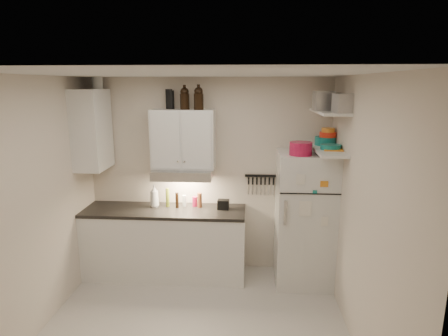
{
  "coord_description": "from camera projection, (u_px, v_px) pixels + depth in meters",
  "views": [
    {
      "loc": [
        0.54,
        -3.36,
        2.51
      ],
      "look_at": [
        0.25,
        0.9,
        1.55
      ],
      "focal_mm": 30.0,
      "sensor_mm": 36.0,
      "label": 1
    }
  ],
  "objects": [
    {
      "name": "knife_strip",
      "position": [
        261.0,
        176.0,
        4.97
      ],
      "size": [
        0.42,
        0.02,
        0.03
      ],
      "primitive_type": "cube",
      "color": "black",
      "rests_on": "back_wall"
    },
    {
      "name": "range_hood",
      "position": [
        183.0,
        173.0,
        4.81
      ],
      "size": [
        0.76,
        0.46,
        0.12
      ],
      "primitive_type": "cube",
      "color": "silver",
      "rests_on": "back_wall"
    },
    {
      "name": "fridge",
      "position": [
        304.0,
        219.0,
        4.72
      ],
      "size": [
        0.7,
        0.68,
        1.7
      ],
      "primitive_type": "cube",
      "color": "silver",
      "rests_on": "floor"
    },
    {
      "name": "soap_bottle",
      "position": [
        154.0,
        195.0,
        4.92
      ],
      "size": [
        0.17,
        0.17,
        0.34
      ],
      "primitive_type": "imported",
      "rotation": [
        0.0,
        0.0,
        0.41
      ],
      "color": "white",
      "rests_on": "countertop"
    },
    {
      "name": "base_cabinet",
      "position": [
        166.0,
        244.0,
        4.97
      ],
      "size": [
        2.1,
        0.6,
        0.88
      ],
      "primitive_type": "cube",
      "color": "white",
      "rests_on": "floor"
    },
    {
      "name": "thermos_a",
      "position": [
        171.0,
        100.0,
        4.72
      ],
      "size": [
        0.1,
        0.1,
        0.23
      ],
      "primitive_type": "cylinder",
      "rotation": [
        0.0,
        0.0,
        -0.26
      ],
      "color": "black",
      "rests_on": "upper_cabinet"
    },
    {
      "name": "clear_bottle",
      "position": [
        184.0,
        201.0,
        4.96
      ],
      "size": [
        0.07,
        0.07,
        0.15
      ],
      "primitive_type": "cylinder",
      "rotation": [
        0.0,
        0.0,
        -0.42
      ],
      "color": "silver",
      "rests_on": "countertop"
    },
    {
      "name": "countertop",
      "position": [
        164.0,
        211.0,
        4.86
      ],
      "size": [
        2.1,
        0.62,
        0.04
      ],
      "primitive_type": "cube",
      "color": "black",
      "rests_on": "base_cabinet"
    },
    {
      "name": "side_cabinet",
      "position": [
        92.0,
        130.0,
        4.69
      ],
      "size": [
        0.33,
        0.55,
        1.0
      ],
      "primitive_type": "cube",
      "color": "white",
      "rests_on": "left_wall"
    },
    {
      "name": "red_jar",
      "position": [
        195.0,
        201.0,
        4.97
      ],
      "size": [
        0.08,
        0.08,
        0.13
      ],
      "primitive_type": "cylinder",
      "rotation": [
        0.0,
        0.0,
        0.32
      ],
      "color": "#A8133C",
      "rests_on": "countertop"
    },
    {
      "name": "shelf_lo",
      "position": [
        327.0,
        150.0,
        4.37
      ],
      "size": [
        0.3,
        0.95,
        0.03
      ],
      "primitive_type": "cube",
      "color": "white",
      "rests_on": "right_wall"
    },
    {
      "name": "vinegar_bottle",
      "position": [
        177.0,
        200.0,
        4.9
      ],
      "size": [
        0.06,
        0.06,
        0.21
      ],
      "primitive_type": "cylinder",
      "rotation": [
        0.0,
        0.0,
        -0.4
      ],
      "color": "black",
      "rests_on": "countertop"
    },
    {
      "name": "thermos_b",
      "position": [
        169.0,
        99.0,
        4.73
      ],
      "size": [
        0.1,
        0.1,
        0.25
      ],
      "primitive_type": "cylinder",
      "rotation": [
        0.0,
        0.0,
        0.15
      ],
      "color": "black",
      "rests_on": "upper_cabinet"
    },
    {
      "name": "left_wall",
      "position": [
        29.0,
        210.0,
        3.68
      ],
      "size": [
        0.02,
        3.0,
        2.6
      ],
      "primitive_type": "cube",
      "color": "beige",
      "rests_on": "ground"
    },
    {
      "name": "bowl_orange",
      "position": [
        328.0,
        135.0,
        4.57
      ],
      "size": [
        0.2,
        0.2,
        0.06
      ],
      "primitive_type": "cylinder",
      "color": "red",
      "rests_on": "bowl_teal"
    },
    {
      "name": "ceiling",
      "position": [
        189.0,
        72.0,
        3.29
      ],
      "size": [
        3.2,
        3.0,
        0.02
      ],
      "primitive_type": "cube",
      "color": "silver",
      "rests_on": "ground"
    },
    {
      "name": "back_wall",
      "position": [
        209.0,
        176.0,
        5.04
      ],
      "size": [
        3.2,
        0.02,
        2.6
      ],
      "primitive_type": "cube",
      "color": "beige",
      "rests_on": "ground"
    },
    {
      "name": "growler_b",
      "position": [
        199.0,
        98.0,
        4.59
      ],
      "size": [
        0.14,
        0.14,
        0.28
      ],
      "primitive_type": null,
      "rotation": [
        0.0,
        0.0,
        0.22
      ],
      "color": "black",
      "rests_on": "upper_cabinet"
    },
    {
      "name": "dutch_oven",
      "position": [
        301.0,
        149.0,
        4.35
      ],
      "size": [
        0.32,
        0.32,
        0.15
      ],
      "primitive_type": "cylinder",
      "rotation": [
        0.0,
        0.0,
        -0.22
      ],
      "color": "#A8133C",
      "rests_on": "fridge"
    },
    {
      "name": "shelf_hi",
      "position": [
        329.0,
        112.0,
        4.28
      ],
      "size": [
        0.3,
        0.95,
        0.03
      ],
      "primitive_type": "cube",
      "color": "white",
      "rests_on": "right_wall"
    },
    {
      "name": "book_stack",
      "position": [
        333.0,
        152.0,
        4.3
      ],
      "size": [
        0.24,
        0.28,
        0.09
      ],
      "primitive_type": "cube",
      "rotation": [
        0.0,
        0.0,
        -0.11
      ],
      "color": "orange",
      "rests_on": "fridge"
    },
    {
      "name": "oil_bottle",
      "position": [
        168.0,
        197.0,
        4.94
      ],
      "size": [
        0.05,
        0.05,
        0.25
      ],
      "primitive_type": "cylinder",
      "rotation": [
        0.0,
        0.0,
        0.13
      ],
      "color": "olive",
      "rests_on": "countertop"
    },
    {
      "name": "caddy",
      "position": [
        223.0,
        204.0,
        4.86
      ],
      "size": [
        0.15,
        0.11,
        0.13
      ],
      "primitive_type": "cube",
      "rotation": [
        0.0,
        0.0,
        -0.05
      ],
      "color": "black",
      "rests_on": "countertop"
    },
    {
      "name": "tin_b",
      "position": [
        344.0,
        103.0,
        3.91
      ],
      "size": [
        0.23,
        0.23,
        0.2
      ],
      "primitive_type": "cube",
      "rotation": [
        0.0,
        0.0,
        0.14
      ],
      "color": "#AAAAAD",
      "rests_on": "shelf_hi"
    },
    {
      "name": "tin_a",
      "position": [
        324.0,
        101.0,
        4.25
      ],
      "size": [
        0.23,
        0.21,
        0.22
      ],
      "primitive_type": "cube",
      "rotation": [
        0.0,
        0.0,
        0.06
      ],
      "color": "#AAAAAD",
      "rests_on": "shelf_hi"
    },
    {
      "name": "growler_a",
      "position": [
        185.0,
        98.0,
        4.64
      ],
      "size": [
        0.14,
        0.14,
        0.28
      ],
      "primitive_type": null,
      "rotation": [
        0.0,
        0.0,
        -0.26
      ],
      "color": "black",
      "rests_on": "upper_cabinet"
    },
    {
      "name": "spice_jar",
      "position": [
        310.0,
        149.0,
        4.47
      ],
      "size": [
        0.07,
        0.07,
        0.1
      ],
      "primitive_type": "cylinder",
      "rotation": [
        0.0,
        0.0,
        -0.13
      ],
      "color": "silver",
      "rests_on": "fridge"
    },
    {
      "name": "plates",
      "position": [
        331.0,
        147.0,
        4.3
      ],
      "size": [
        0.28,
        0.28,
        0.06
      ],
      "primitive_type": "cylinder",
      "rotation": [
        0.0,
        0.0,
        -0.23
      ],
      "color": "#157870",
      "rests_on": "shelf_lo"
    },
    {
      "name": "side_jar",
      "position": [
        97.0,
        82.0,
        4.68
      ],
      "size": [
        0.17,
        0.17,
        0.18
      ],
      "primitive_type": "cylinder",
      "rotation": [
        0.0,
        0.0,
        0.37
      ],
      "color": "silver",
      "rests_on": "side_cabinet"
    },
    {
      "name": "bowl_yellow",
      "position": [
        328.0,
        130.0,
        4.56
      ],
      "size": [
        0.16,
        0.16,
        0.05
      ],
      "primitive_type": "cylinder",
      "color": "orange",
      "rests_on": "bowl_orange"
    },
    {
      "name": "pepper_mill",
      "position": [
        200.0,
        200.0,
        4.92
      ],
      "size": [
        0.07,
        0.07,
        0.19
      ],
      "primitive_type": "cylinder",
      "rotation": [
        0.0,
        0.0,
        0.14
      ],
      "color": "brown",
      "rests_on": "countertop"
    },
    {
      "name": "stock_pot",
      "position": [
        329.0,
        101.0,
        4.47
      ],
      "size": [
        0.34,
        0.34,
        0.2
      ],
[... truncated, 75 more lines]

